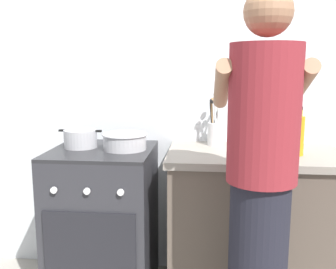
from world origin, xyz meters
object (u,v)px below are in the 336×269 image
at_px(utensil_crock, 215,129).
at_px(oil_bottle, 299,135).
at_px(pot, 80,139).
at_px(spice_bottle, 267,148).
at_px(person, 260,190).
at_px(mixing_bowl, 125,141).
at_px(stove_range, 104,220).

bearing_deg(utensil_crock, oil_bottle, -28.54).
xyz_separation_m(pot, spice_bottle, (1.10, -0.09, -0.01)).
xyz_separation_m(pot, utensil_crock, (0.82, 0.16, 0.04)).
xyz_separation_m(pot, person, (1.00, -0.60, -0.09)).
distance_m(spice_bottle, person, 0.53).
xyz_separation_m(spice_bottle, oil_bottle, (0.17, -0.00, 0.07)).
bearing_deg(oil_bottle, spice_bottle, 179.99).
relative_size(utensil_crock, oil_bottle, 1.22).
height_order(mixing_bowl, oil_bottle, oil_bottle).
xyz_separation_m(oil_bottle, person, (-0.27, -0.51, -0.16)).
bearing_deg(spice_bottle, stove_range, 176.73).
height_order(utensil_crock, person, person).
height_order(mixing_bowl, spice_bottle, mixing_bowl).
height_order(spice_bottle, person, person).
height_order(stove_range, pot, pot).
relative_size(stove_range, mixing_bowl, 3.37).
distance_m(pot, person, 1.17).
distance_m(stove_range, person, 1.10).
height_order(stove_range, oil_bottle, oil_bottle).
distance_m(pot, utensil_crock, 0.83).
bearing_deg(stove_range, pot, 166.02).
xyz_separation_m(pot, oil_bottle, (1.27, -0.09, 0.06)).
distance_m(pot, spice_bottle, 1.10).
height_order(mixing_bowl, utensil_crock, utensil_crock).
height_order(mixing_bowl, person, person).
xyz_separation_m(mixing_bowl, spice_bottle, (0.82, -0.06, -0.01)).
height_order(pot, oil_bottle, oil_bottle).
bearing_deg(spice_bottle, pot, 175.33).
bearing_deg(oil_bottle, stove_range, 177.21).
relative_size(spice_bottle, oil_bottle, 0.31).
bearing_deg(spice_bottle, person, -101.50).
relative_size(pot, mixing_bowl, 0.99).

